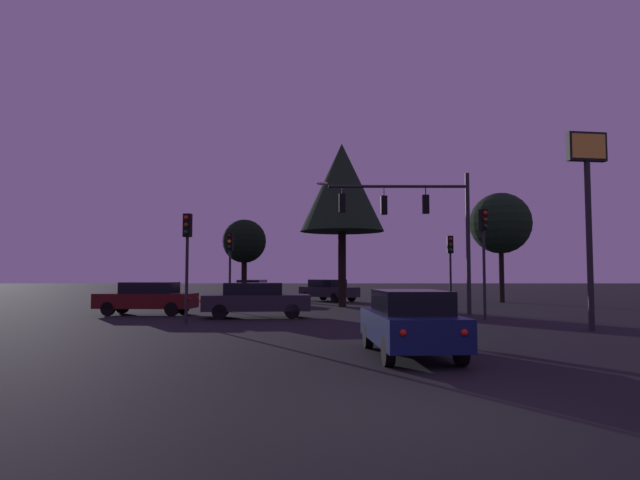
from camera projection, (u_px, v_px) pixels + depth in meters
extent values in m
plane|color=black|center=(340.00, 307.00, 31.52)|extent=(168.00, 168.00, 0.00)
cylinder|color=#232326|center=(468.00, 243.00, 25.97)|extent=(0.20, 0.20, 6.71)
cylinder|color=#232326|center=(398.00, 186.00, 26.13)|extent=(6.63, 0.16, 0.14)
ellipsoid|color=#F4EACC|center=(322.00, 183.00, 26.13)|extent=(0.56, 0.28, 0.16)
cylinder|color=#232326|center=(426.00, 191.00, 26.12)|extent=(0.05, 0.05, 0.40)
cube|color=black|center=(426.00, 204.00, 26.08)|extent=(0.30, 0.24, 0.90)
sphere|color=red|center=(425.00, 199.00, 26.24)|extent=(0.18, 0.18, 0.18)
sphere|color=#56380C|center=(425.00, 205.00, 26.22)|extent=(0.18, 0.18, 0.18)
sphere|color=#0C4219|center=(425.00, 210.00, 26.21)|extent=(0.18, 0.18, 0.18)
cylinder|color=#232326|center=(384.00, 191.00, 26.12)|extent=(0.05, 0.05, 0.45)
cube|color=black|center=(384.00, 205.00, 26.07)|extent=(0.30, 0.24, 0.90)
sphere|color=red|center=(384.00, 200.00, 26.23)|extent=(0.18, 0.18, 0.18)
sphere|color=#56380C|center=(384.00, 206.00, 26.21)|extent=(0.18, 0.18, 0.18)
sphere|color=#0C4219|center=(384.00, 211.00, 26.20)|extent=(0.18, 0.18, 0.18)
cylinder|color=#232326|center=(342.00, 190.00, 26.11)|extent=(0.05, 0.05, 0.34)
cube|color=black|center=(342.00, 203.00, 26.07)|extent=(0.30, 0.24, 0.90)
sphere|color=red|center=(342.00, 198.00, 26.23)|extent=(0.18, 0.18, 0.18)
sphere|color=#56380C|center=(342.00, 203.00, 26.21)|extent=(0.18, 0.18, 0.18)
sphere|color=#0C4219|center=(342.00, 209.00, 26.20)|extent=(0.18, 0.18, 0.18)
cylinder|color=#232326|center=(484.00, 275.00, 23.03)|extent=(0.12, 0.12, 3.73)
cube|color=black|center=(483.00, 220.00, 23.18)|extent=(0.36, 0.33, 0.90)
sphere|color=red|center=(485.00, 213.00, 23.06)|extent=(0.18, 0.18, 0.18)
sphere|color=#56380C|center=(485.00, 220.00, 23.05)|extent=(0.18, 0.18, 0.18)
sphere|color=#0C4219|center=(485.00, 226.00, 23.03)|extent=(0.18, 0.18, 0.18)
cylinder|color=#232326|center=(451.00, 282.00, 28.04)|extent=(0.12, 0.12, 2.96)
cube|color=black|center=(450.00, 245.00, 28.17)|extent=(0.31, 0.25, 0.90)
sphere|color=red|center=(451.00, 239.00, 28.04)|extent=(0.18, 0.18, 0.18)
sphere|color=#56380C|center=(451.00, 244.00, 28.03)|extent=(0.18, 0.18, 0.18)
sphere|color=#0C4219|center=(451.00, 250.00, 28.01)|extent=(0.18, 0.18, 0.18)
cylinder|color=#232326|center=(230.00, 281.00, 27.66)|extent=(0.12, 0.12, 3.10)
cube|color=black|center=(230.00, 242.00, 27.78)|extent=(0.34, 0.29, 0.90)
sphere|color=#4C0A0A|center=(229.00, 236.00, 27.66)|extent=(0.18, 0.18, 0.18)
sphere|color=#F9A319|center=(229.00, 241.00, 27.65)|extent=(0.18, 0.18, 0.18)
sphere|color=#0C4219|center=(229.00, 247.00, 27.63)|extent=(0.18, 0.18, 0.18)
cylinder|color=#232326|center=(187.00, 280.00, 20.99)|extent=(0.12, 0.12, 3.32)
cube|color=black|center=(188.00, 225.00, 21.13)|extent=(0.34, 0.29, 0.90)
sphere|color=red|center=(186.00, 218.00, 21.01)|extent=(0.18, 0.18, 0.18)
sphere|color=#56380C|center=(186.00, 225.00, 20.99)|extent=(0.18, 0.18, 0.18)
sphere|color=#0C4219|center=(186.00, 232.00, 20.97)|extent=(0.18, 0.18, 0.18)
cube|color=#0F1947|center=(409.00, 327.00, 12.74)|extent=(1.94, 4.34, 0.68)
cube|color=black|center=(411.00, 302.00, 12.63)|extent=(1.60, 2.37, 0.52)
cylinder|color=black|center=(368.00, 336.00, 14.08)|extent=(0.23, 0.65, 0.64)
cylinder|color=black|center=(427.00, 335.00, 14.16)|extent=(0.23, 0.65, 0.64)
cylinder|color=black|center=(388.00, 351.00, 11.28)|extent=(0.23, 0.65, 0.64)
cylinder|color=black|center=(461.00, 350.00, 11.37)|extent=(0.23, 0.65, 0.64)
sphere|color=red|center=(403.00, 333.00, 10.59)|extent=(0.14, 0.14, 0.14)
sphere|color=red|center=(464.00, 332.00, 10.66)|extent=(0.14, 0.14, 0.14)
cube|color=#232328|center=(256.00, 303.00, 23.91)|extent=(4.75, 2.26, 0.68)
cube|color=black|center=(253.00, 289.00, 23.93)|extent=(2.62, 1.80, 0.52)
cylinder|color=black|center=(290.00, 309.00, 24.85)|extent=(0.66, 0.26, 0.64)
cylinder|color=black|center=(292.00, 311.00, 23.24)|extent=(0.66, 0.26, 0.64)
cylinder|color=black|center=(222.00, 309.00, 24.53)|extent=(0.66, 0.26, 0.64)
cylinder|color=black|center=(220.00, 312.00, 22.92)|extent=(0.66, 0.26, 0.64)
sphere|color=red|center=(204.00, 300.00, 24.31)|extent=(0.14, 0.14, 0.14)
sphere|color=red|center=(201.00, 301.00, 23.04)|extent=(0.14, 0.14, 0.14)
cube|color=#4C0F0F|center=(146.00, 301.00, 25.63)|extent=(4.62, 2.07, 0.68)
cube|color=black|center=(150.00, 288.00, 25.66)|extent=(2.54, 1.67, 0.52)
cylinder|color=black|center=(108.00, 309.00, 24.96)|extent=(0.65, 0.25, 0.64)
cylinder|color=black|center=(122.00, 307.00, 26.47)|extent=(0.65, 0.25, 0.64)
cylinder|color=black|center=(172.00, 309.00, 24.74)|extent=(0.65, 0.25, 0.64)
cylinder|color=black|center=(183.00, 307.00, 26.26)|extent=(0.65, 0.25, 0.64)
sphere|color=red|center=(190.00, 299.00, 24.87)|extent=(0.14, 0.14, 0.14)
sphere|color=red|center=(198.00, 298.00, 26.07)|extent=(0.14, 0.14, 0.14)
cube|color=#232328|center=(329.00, 292.00, 38.53)|extent=(4.30, 4.40, 0.68)
cube|color=black|center=(327.00, 283.00, 38.67)|extent=(2.75, 2.78, 0.52)
cylinder|color=black|center=(352.00, 297.00, 38.05)|extent=(0.58, 0.60, 0.64)
cylinder|color=black|center=(335.00, 298.00, 36.91)|extent=(0.58, 0.60, 0.64)
cylinder|color=black|center=(323.00, 296.00, 40.10)|extent=(0.58, 0.60, 0.64)
cylinder|color=black|center=(307.00, 296.00, 38.96)|extent=(0.58, 0.60, 0.64)
sphere|color=red|center=(315.00, 290.00, 40.54)|extent=(0.14, 0.14, 0.14)
sphere|color=red|center=(301.00, 290.00, 39.64)|extent=(0.14, 0.14, 0.14)
cube|color=black|center=(252.00, 293.00, 36.81)|extent=(2.36, 4.38, 0.68)
cube|color=black|center=(252.00, 284.00, 37.00)|extent=(1.84, 2.45, 0.52)
cylinder|color=black|center=(258.00, 299.00, 35.32)|extent=(0.29, 0.66, 0.64)
cylinder|color=black|center=(234.00, 299.00, 35.54)|extent=(0.29, 0.66, 0.64)
cylinder|color=black|center=(268.00, 297.00, 38.04)|extent=(0.29, 0.66, 0.64)
cylinder|color=black|center=(246.00, 297.00, 38.26)|extent=(0.29, 0.66, 0.64)
sphere|color=red|center=(268.00, 290.00, 38.80)|extent=(0.14, 0.14, 0.14)
sphere|color=red|center=(251.00, 290.00, 38.97)|extent=(0.14, 0.14, 0.14)
cylinder|color=#232326|center=(589.00, 245.00, 18.63)|extent=(0.20, 0.20, 5.76)
cube|color=black|center=(586.00, 147.00, 18.84)|extent=(1.42, 0.45, 1.00)
cube|color=yellow|center=(589.00, 146.00, 18.70)|extent=(1.22, 0.19, 0.84)
cylinder|color=black|center=(244.00, 277.00, 44.84)|extent=(0.45, 0.45, 3.36)
sphere|color=black|center=(244.00, 241.00, 45.03)|extent=(3.57, 3.57, 3.57)
cylinder|color=black|center=(502.00, 273.00, 37.06)|extent=(0.34, 0.34, 3.91)
sphere|color=black|center=(501.00, 223.00, 37.27)|extent=(4.14, 4.14, 4.14)
cylinder|color=black|center=(342.00, 269.00, 31.99)|extent=(0.46, 0.46, 4.39)
cone|color=black|center=(342.00, 187.00, 32.29)|extent=(4.91, 4.91, 5.22)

